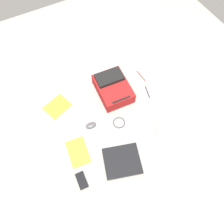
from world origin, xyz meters
name	(u,v)px	position (x,y,z in m)	size (l,w,h in m)	color
ground_plane	(111,118)	(0.00, 0.00, 0.00)	(3.63, 3.63, 0.00)	gray
backpack	(113,88)	(-0.16, -0.26, 0.07)	(0.32, 0.41, 0.16)	maroon
laptop	(122,161)	(0.11, 0.40, 0.02)	(0.37, 0.35, 0.03)	black
book_manual	(78,152)	(0.41, 0.15, 0.01)	(0.19, 0.27, 0.01)	silver
book_red	(162,122)	(-0.40, 0.26, 0.01)	(0.21, 0.30, 0.02)	silver
book_comic	(57,107)	(0.40, -0.35, 0.01)	(0.27, 0.25, 0.01)	silver
computer_mouse	(91,125)	(0.20, -0.02, 0.02)	(0.06, 0.10, 0.03)	#4C4C51
cable_coil	(119,123)	(-0.04, 0.07, 0.01)	(0.12, 0.12, 0.01)	#4C4C51
power_brick	(82,181)	(0.48, 0.39, 0.01)	(0.07, 0.14, 0.03)	black
pen_black	(148,92)	(-0.46, -0.09, 0.00)	(0.01, 0.01, 0.14)	black
pen_blue	(141,76)	(-0.51, -0.29, 0.00)	(0.01, 0.01, 0.15)	red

